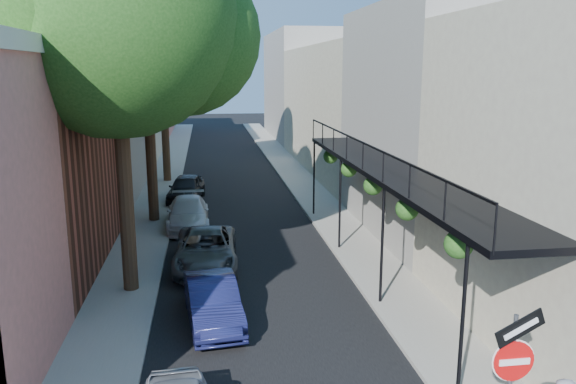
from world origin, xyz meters
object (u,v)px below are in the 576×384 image
object	(u,v)px
oak_near	(132,20)
parked_car_d	(188,213)
sign_post	(513,367)
oak_mid	(156,57)
parked_car_e	(186,188)
oak_far	(169,39)
parked_car_c	(206,249)
parked_car_b	(213,301)

from	to	relation	value
oak_near	parked_car_d	xyz separation A→B (m)	(1.07, 6.74, -7.27)
sign_post	oak_mid	size ratio (longest dim) A/B	0.29
parked_car_e	parked_car_d	bearing A→B (deg)	-79.35
parked_car_e	oak_far	bearing A→B (deg)	106.67
oak_near	oak_mid	bearing A→B (deg)	90.37
sign_post	parked_car_c	xyz separation A→B (m)	(-4.72, 10.93, -1.42)
parked_car_c	parked_car_e	size ratio (longest dim) A/B	1.15
oak_far	parked_car_e	distance (m)	9.32
oak_mid	parked_car_b	bearing A→B (deg)	-79.29
oak_mid	oak_far	size ratio (longest dim) A/B	0.86
oak_far	oak_mid	bearing A→B (deg)	-90.41
oak_near	parked_car_e	xyz separation A→B (m)	(0.84, 11.67, -7.22)
parked_car_d	oak_near	bearing A→B (deg)	-100.05
sign_post	parked_car_e	world-z (taller)	sign_post
oak_near	parked_car_b	xyz separation A→B (m)	(1.97, -2.70, -7.28)
parked_car_b	parked_car_e	world-z (taller)	parked_car_e
parked_car_b	parked_car_c	xyz separation A→B (m)	(-0.16, 4.34, 0.02)
oak_far	parked_car_e	size ratio (longest dim) A/B	3.07
parked_car_e	parked_car_c	bearing A→B (deg)	-76.56
oak_mid	oak_far	distance (m)	9.12
parked_car_b	parked_car_d	distance (m)	9.49
oak_far	parked_car_d	bearing A→B (deg)	-84.11
oak_far	parked_car_d	size ratio (longest dim) A/B	2.83
parked_car_b	parked_car_d	bearing A→B (deg)	89.29
parked_car_b	parked_car_e	distance (m)	14.42
sign_post	oak_far	bearing A→B (deg)	103.91
oak_mid	parked_car_d	size ratio (longest dim) A/B	2.43
oak_far	parked_car_b	size ratio (longest dim) A/B	3.27
oak_near	parked_car_b	world-z (taller)	oak_near
parked_car_b	oak_mid	bearing A→B (deg)	94.59
oak_mid	sign_post	bearing A→B (deg)	-69.14
sign_post	oak_mid	world-z (taller)	oak_mid
parked_car_b	parked_car_c	world-z (taller)	parked_car_c
oak_far	parked_car_c	size ratio (longest dim) A/B	2.68
parked_car_d	oak_mid	bearing A→B (deg)	131.49
oak_mid	parked_car_b	xyz separation A→B (m)	(2.02, -10.67, -6.46)
oak_mid	parked_car_c	world-z (taller)	oak_mid
oak_mid	parked_car_e	size ratio (longest dim) A/B	2.64
parked_car_d	parked_car_e	bearing A→B (deg)	91.73
parked_car_d	parked_car_e	size ratio (longest dim) A/B	1.09
sign_post	oak_far	world-z (taller)	oak_far
oak_near	oak_far	xyz separation A→B (m)	(0.01, 17.01, 0.38)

